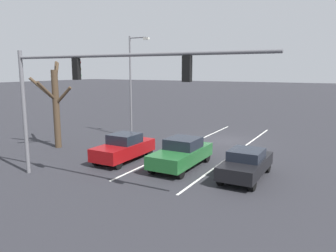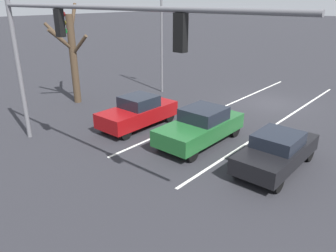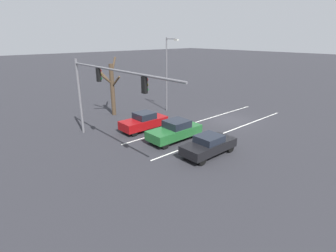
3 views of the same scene
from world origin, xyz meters
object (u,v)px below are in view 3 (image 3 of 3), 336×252
Objects in this scene: car_darkgreen_midlane_front at (175,131)px; bare_tree_near at (112,86)px; street_lamp_right_shoulder at (168,70)px; car_black_leftlane_front at (209,145)px; car_maroon_rightlane_front at (144,121)px; traffic_signal_gantry at (101,84)px.

bare_tree_near is (9.67, -0.05, 2.32)m from car_darkgreen_midlane_front.
car_darkgreen_midlane_front is 0.58× the size of street_lamp_right_shoulder.
bare_tree_near reaches higher than car_black_leftlane_front.
street_lamp_right_shoulder reaches higher than car_maroon_rightlane_front.
car_black_leftlane_front is 7.25m from car_maroon_rightlane_front.
street_lamp_right_shoulder is (3.39, -5.83, 3.74)m from car_maroon_rightlane_front.
car_maroon_rightlane_front is at bearing 2.27° from car_black_leftlane_front.
car_black_leftlane_front is 0.71× the size of bare_tree_near.
car_darkgreen_midlane_front is 1.07× the size of car_maroon_rightlane_front.
traffic_signal_gantry is at bearing 113.41° from street_lamp_right_shoulder.
bare_tree_near reaches higher than car_darkgreen_midlane_front.
car_maroon_rightlane_front reaches higher than car_black_leftlane_front.
car_black_leftlane_front is 8.72m from traffic_signal_gantry.
bare_tree_near is at bearing -0.78° from car_black_leftlane_front.
street_lamp_right_shoulder is (7.00, -5.41, 3.71)m from car_darkgreen_midlane_front.
traffic_signal_gantry is 1.60× the size of street_lamp_right_shoulder.
car_darkgreen_midlane_front is at bearing -173.45° from car_maroon_rightlane_front.
car_darkgreen_midlane_front is at bearing 142.28° from street_lamp_right_shoulder.
traffic_signal_gantry is at bearing 61.48° from car_darkgreen_midlane_front.
street_lamp_right_shoulder reaches higher than car_black_leftlane_front.
car_darkgreen_midlane_front is 3.64m from car_maroon_rightlane_front.
traffic_signal_gantry is (6.22, 4.64, 3.98)m from car_black_leftlane_front.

